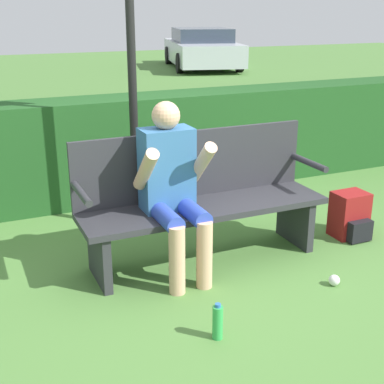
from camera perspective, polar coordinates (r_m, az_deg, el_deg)
ground_plane at (r=4.13m, az=1.35°, el=-7.24°), size 40.00×40.00×0.00m
hedge_back at (r=5.44m, az=-6.25°, el=4.85°), size 12.00×0.53×1.01m
park_bench at (r=4.01m, az=0.92°, el=-0.65°), size 1.87×0.49×0.96m
person_seated at (r=3.73m, az=-2.12°, el=0.98°), size 0.50×0.59×1.23m
backpack at (r=4.66m, az=16.53°, el=-2.48°), size 0.28×0.30×0.38m
water_bottle at (r=3.19m, az=2.75°, el=-13.69°), size 0.06×0.06×0.23m
signpost at (r=4.38m, az=-6.43°, el=13.83°), size 0.43×0.09×2.46m
parked_car at (r=17.47m, az=1.05°, el=15.04°), size 2.92×4.70×1.21m
litter_crumple at (r=3.89m, az=14.93°, el=-9.08°), size 0.08×0.08×0.08m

